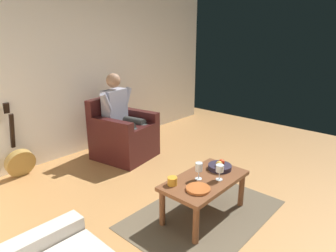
% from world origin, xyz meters
% --- Properties ---
extents(ground_plane, '(6.85, 6.85, 0.00)m').
position_xyz_m(ground_plane, '(0.00, 0.00, 0.00)').
color(ground_plane, '#B17B45').
extents(wall_back, '(5.75, 0.06, 2.61)m').
position_xyz_m(wall_back, '(0.00, -2.88, 1.31)').
color(wall_back, white).
rests_on(wall_back, ground).
extents(rug, '(1.64, 1.12, 0.01)m').
position_xyz_m(rug, '(0.27, -0.35, 0.00)').
color(rug, brown).
rests_on(rug, ground).
extents(armchair, '(0.88, 0.91, 0.91)m').
position_xyz_m(armchair, '(-0.17, -2.17, 0.34)').
color(armchair, '#3C1514').
rests_on(armchair, ground).
extents(person_seated, '(0.66, 0.65, 1.28)m').
position_xyz_m(person_seated, '(-0.16, -2.18, 0.70)').
color(person_seated, '#9899AB').
rests_on(person_seated, ground).
extents(coffee_table, '(0.94, 0.51, 0.42)m').
position_xyz_m(coffee_table, '(0.27, -0.35, 0.35)').
color(coffee_table, brown).
rests_on(coffee_table, ground).
extents(guitar, '(0.38, 0.30, 0.99)m').
position_xyz_m(guitar, '(1.18, -2.68, 0.22)').
color(guitar, '#A88340').
rests_on(guitar, ground).
extents(wine_glass_near, '(0.07, 0.07, 0.18)m').
position_xyz_m(wine_glass_near, '(0.32, -0.39, 0.54)').
color(wine_glass_near, silver).
rests_on(wine_glass_near, coffee_table).
extents(wine_glass_far, '(0.08, 0.08, 0.16)m').
position_xyz_m(wine_glass_far, '(0.19, -0.23, 0.53)').
color(wine_glass_far, silver).
rests_on(wine_glass_far, coffee_table).
extents(fruit_bowl, '(0.25, 0.25, 0.11)m').
position_xyz_m(fruit_bowl, '(-0.02, -0.36, 0.45)').
color(fruit_bowl, '#282230').
rests_on(fruit_bowl, coffee_table).
extents(decorative_dish, '(0.23, 0.23, 0.02)m').
position_xyz_m(decorative_dish, '(0.50, -0.26, 0.43)').
color(decorative_dish, '#B75C2A').
rests_on(decorative_dish, coffee_table).
extents(candle_jar, '(0.10, 0.10, 0.08)m').
position_xyz_m(candle_jar, '(0.59, -0.51, 0.46)').
color(candle_jar, orange).
rests_on(candle_jar, coffee_table).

